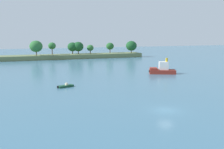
# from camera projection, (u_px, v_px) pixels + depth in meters

# --- Properties ---
(ground_plane) EXTENTS (400.00, 400.00, 0.00)m
(ground_plane) POSITION_uv_depth(u_px,v_px,m) (166.00, 110.00, 42.01)
(ground_plane) COLOR teal
(treeline_island) EXTENTS (77.59, 10.83, 9.57)m
(treeline_island) POSITION_uv_depth(u_px,v_px,m) (75.00, 53.00, 132.62)
(treeline_island) COLOR #66754C
(treeline_island) RESTS_ON ground
(tugboat) EXTENTS (8.87, 6.42, 5.10)m
(tugboat) POSITION_uv_depth(u_px,v_px,m) (162.00, 70.00, 81.00)
(tugboat) COLOR maroon
(tugboat) RESTS_ON ground
(small_motorboat) EXTENTS (4.18, 2.53, 0.97)m
(small_motorboat) POSITION_uv_depth(u_px,v_px,m) (65.00, 86.00, 60.52)
(small_motorboat) COLOR #19472D
(small_motorboat) RESTS_ON ground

